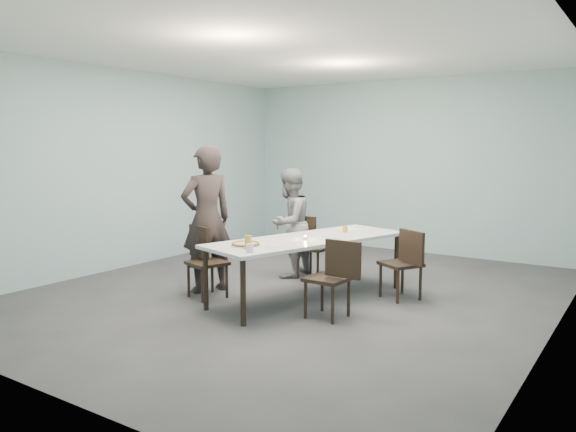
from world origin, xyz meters
The scene contains 16 objects.
ground centered at (0.00, 0.00, 0.00)m, with size 7.00×7.00×0.00m, color #333335.
room_shell centered at (0.00, 0.00, 2.03)m, with size 6.02×7.02×3.01m.
table centered at (0.28, -0.13, 0.69)m, with size 1.61×2.75×0.75m.
chair_near_left centered at (-0.85, -0.76, 0.50)m, with size 0.65×0.53×0.87m.
chair_far_left centered at (-0.29, 0.83, 0.50)m, with size 0.62×0.43×0.87m.
chair_near_right centered at (0.94, -0.68, 0.50)m, with size 0.62×0.43×0.87m.
chair_far_right centered at (1.30, 0.44, 0.50)m, with size 0.64×0.57×0.87m.
diner_near centered at (-0.97, -0.55, 0.94)m, with size 0.68×0.45×1.87m, color black.
diner_far centered at (-0.56, 0.73, 0.77)m, with size 0.75×0.58×1.54m, color gray.
pizza centered at (-0.01, -0.98, 0.77)m, with size 0.34×0.34×0.04m.
side_plate centered at (0.26, -0.82, 0.76)m, with size 0.18×0.18×0.01m, color white.
beer_glass centered at (0.13, -1.12, 0.82)m, with size 0.08×0.08×0.15m, color gold.
water_tumbler centered at (0.26, -1.26, 0.80)m, with size 0.08×0.08×0.09m, color silver.
tealight centered at (0.32, -0.25, 0.77)m, with size 0.06×0.06×0.05m.
amber_tumbler centered at (0.44, 0.52, 0.79)m, with size 0.07×0.07×0.08m, color gold.
menu centered at (0.36, 0.82, 0.75)m, with size 0.30×0.22×0.01m, color silver.
Camera 1 is at (3.79, -5.85, 1.86)m, focal length 35.00 mm.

